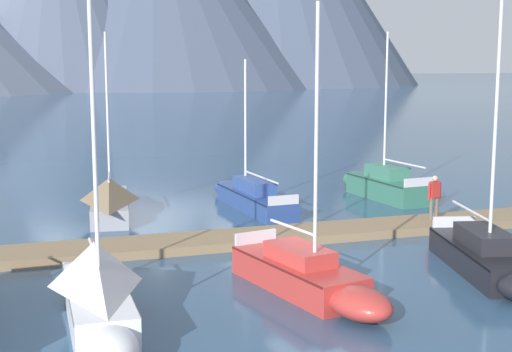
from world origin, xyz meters
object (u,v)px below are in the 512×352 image
(sailboat_mid_dock_port, at_px, (110,197))
(person_on_dock, at_px, (434,195))
(sailboat_mid_dock_starboard, at_px, (310,277))
(sailboat_far_berth, at_px, (250,196))
(sailboat_second_berth, at_px, (98,289))
(sailboat_outer_slip, at_px, (487,257))
(sailboat_end_of_dock, at_px, (382,184))

(sailboat_mid_dock_port, relative_size, person_on_dock, 4.39)
(sailboat_mid_dock_starboard, relative_size, sailboat_far_berth, 1.03)
(sailboat_mid_dock_starboard, height_order, sailboat_far_berth, sailboat_mid_dock_starboard)
(sailboat_far_berth, distance_m, person_on_dock, 8.04)
(sailboat_second_berth, height_order, sailboat_outer_slip, sailboat_second_berth)
(sailboat_second_berth, xyz_separation_m, sailboat_far_berth, (7.60, 12.76, -0.43))
(sailboat_far_berth, relative_size, sailboat_outer_slip, 0.85)
(sailboat_mid_dock_port, xyz_separation_m, sailboat_outer_slip, (9.69, -11.80, -0.24))
(sailboat_mid_dock_port, relative_size, sailboat_end_of_dock, 0.98)
(sailboat_mid_dock_starboard, height_order, sailboat_outer_slip, sailboat_outer_slip)
(sailboat_second_berth, height_order, sailboat_far_berth, sailboat_second_berth)
(sailboat_second_berth, bearing_deg, sailboat_far_berth, 59.22)
(sailboat_outer_slip, distance_m, person_on_dock, 6.29)
(sailboat_mid_dock_port, height_order, sailboat_mid_dock_starboard, sailboat_mid_dock_starboard)
(sailboat_second_berth, relative_size, sailboat_end_of_dock, 1.23)
(sailboat_mid_dock_starboard, height_order, sailboat_end_of_dock, sailboat_mid_dock_starboard)
(sailboat_outer_slip, distance_m, sailboat_end_of_dock, 12.52)
(sailboat_second_berth, bearing_deg, sailboat_outer_slip, 4.96)
(sailboat_second_berth, relative_size, sailboat_outer_slip, 1.06)
(sailboat_second_berth, xyz_separation_m, sailboat_outer_slip, (11.32, 0.98, -0.39))
(sailboat_end_of_dock, distance_m, person_on_dock, 6.33)
(sailboat_second_berth, relative_size, sailboat_mid_dock_port, 1.26)
(sailboat_mid_dock_port, xyz_separation_m, sailboat_end_of_dock, (12.49, 0.40, -0.16))
(sailboat_outer_slip, bearing_deg, person_on_dock, 73.22)
(sailboat_mid_dock_starboard, distance_m, sailboat_end_of_dock, 15.06)
(sailboat_mid_dock_starboard, distance_m, person_on_dock, 9.76)
(sailboat_second_berth, height_order, sailboat_end_of_dock, sailboat_second_berth)
(sailboat_second_berth, distance_m, sailboat_mid_dock_starboard, 5.69)
(sailboat_far_berth, relative_size, person_on_dock, 4.42)
(sailboat_far_berth, bearing_deg, person_on_dock, -46.41)
(sailboat_mid_dock_port, bearing_deg, sailboat_outer_slip, -50.61)
(sailboat_outer_slip, bearing_deg, sailboat_far_berth, 107.51)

